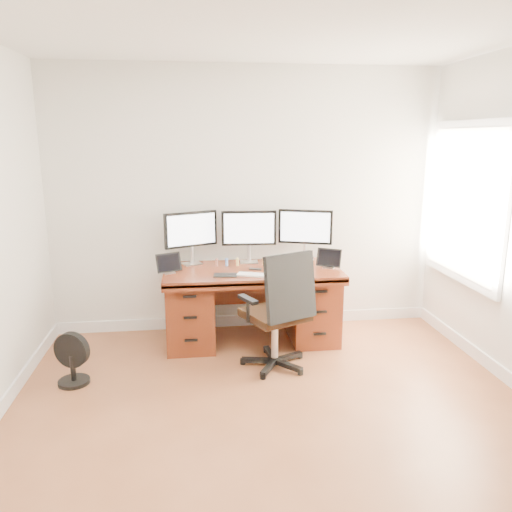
{
  "coord_description": "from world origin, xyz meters",
  "views": [
    {
      "loc": [
        -0.55,
        -2.84,
        1.99
      ],
      "look_at": [
        0.0,
        1.5,
        0.95
      ],
      "focal_mm": 35.0,
      "sensor_mm": 36.0,
      "label": 1
    }
  ],
  "objects": [
    {
      "name": "ground",
      "position": [
        0.0,
        0.0,
        0.0
      ],
      "size": [
        4.5,
        4.5,
        0.0
      ],
      "primitive_type": "plane",
      "color": "brown",
      "rests_on": "ground"
    },
    {
      "name": "back_wall",
      "position": [
        0.0,
        2.25,
        1.35
      ],
      "size": [
        4.0,
        0.1,
        2.7
      ],
      "primitive_type": "cube",
      "color": "silver",
      "rests_on": "ground"
    },
    {
      "name": "desk",
      "position": [
        0.0,
        1.83,
        0.4
      ],
      "size": [
        1.7,
        0.8,
        0.75
      ],
      "color": "#5E2512",
      "rests_on": "ground"
    },
    {
      "name": "office_chair",
      "position": [
        0.15,
        1.18,
        0.35
      ],
      "size": [
        0.75,
        0.75,
        1.07
      ],
      "rotation": [
        0.0,
        0.0,
        0.43
      ],
      "color": "black",
      "rests_on": "ground"
    },
    {
      "name": "floor_fan",
      "position": [
        -1.58,
        1.1,
        0.21
      ],
      "size": [
        0.3,
        0.26,
        0.44
      ],
      "rotation": [
        0.0,
        0.0,
        -0.36
      ],
      "color": "black",
      "rests_on": "ground"
    },
    {
      "name": "monitor_left",
      "position": [
        -0.58,
        2.07,
        1.09
      ],
      "size": [
        0.52,
        0.25,
        0.53
      ],
      "rotation": [
        0.0,
        0.0,
        0.4
      ],
      "color": "silver",
      "rests_on": "desk"
    },
    {
      "name": "monitor_center",
      "position": [
        -0.0,
        2.07,
        1.09
      ],
      "size": [
        0.55,
        0.15,
        0.53
      ],
      "rotation": [
        0.0,
        0.0,
        -0.06
      ],
      "color": "silver",
      "rests_on": "desk"
    },
    {
      "name": "monitor_right",
      "position": [
        0.58,
        2.07,
        1.09
      ],
      "size": [
        0.53,
        0.22,
        0.53
      ],
      "rotation": [
        0.0,
        0.0,
        -0.34
      ],
      "color": "silver",
      "rests_on": "desk"
    },
    {
      "name": "tablet_left",
      "position": [
        -0.79,
        1.75,
        0.84
      ],
      "size": [
        0.25,
        0.16,
        0.19
      ],
      "rotation": [
        0.0,
        0.0,
        0.41
      ],
      "color": "silver",
      "rests_on": "desk"
    },
    {
      "name": "tablet_right",
      "position": [
        0.75,
        1.75,
        0.84
      ],
      "size": [
        0.24,
        0.18,
        0.19
      ],
      "rotation": [
        0.0,
        0.0,
        -0.53
      ],
      "color": "silver",
      "rests_on": "desk"
    },
    {
      "name": "keyboard",
      "position": [
        -0.03,
        1.57,
        0.76
      ],
      "size": [
        0.28,
        0.19,
        0.01
      ],
      "primitive_type": "cube",
      "rotation": [
        0.0,
        0.0,
        -0.35
      ],
      "color": "white",
      "rests_on": "desk"
    },
    {
      "name": "trackpad",
      "position": [
        0.27,
        1.61,
        0.76
      ],
      "size": [
        0.16,
        0.16,
        0.01
      ],
      "primitive_type": "cube",
      "rotation": [
        0.0,
        0.0,
        -0.21
      ],
      "color": "silver",
      "rests_on": "desk"
    },
    {
      "name": "drawing_tablet",
      "position": [
        -0.27,
        1.59,
        0.76
      ],
      "size": [
        0.23,
        0.16,
        0.01
      ],
      "primitive_type": "cube",
      "rotation": [
        0.0,
        0.0,
        -0.1
      ],
      "color": "black",
      "rests_on": "desk"
    },
    {
      "name": "phone",
      "position": [
        0.03,
        1.78,
        0.76
      ],
      "size": [
        0.13,
        0.09,
        0.01
      ],
      "primitive_type": "cube",
      "rotation": [
        0.0,
        0.0,
        -0.3
      ],
      "color": "black",
      "rests_on": "desk"
    },
    {
      "name": "figurine_brown",
      "position": [
        -0.34,
        1.95,
        0.79
      ],
      "size": [
        0.03,
        0.03,
        0.08
      ],
      "color": "#955A4D",
      "rests_on": "desk"
    },
    {
      "name": "figurine_blue",
      "position": [
        -0.24,
        1.95,
        0.79
      ],
      "size": [
        0.03,
        0.03,
        0.08
      ],
      "color": "#6591E0",
      "rests_on": "desk"
    },
    {
      "name": "figurine_yellow",
      "position": [
        -0.13,
        1.95,
        0.79
      ],
      "size": [
        0.03,
        0.03,
        0.08
      ],
      "color": "#D9C065",
      "rests_on": "desk"
    },
    {
      "name": "figurine_orange",
      "position": [
        0.13,
        1.95,
        0.79
      ],
      "size": [
        0.03,
        0.03,
        0.08
      ],
      "color": "#FC9D46",
      "rests_on": "desk"
    },
    {
      "name": "figurine_pink",
      "position": [
        0.23,
        1.95,
        0.79
      ],
      "size": [
        0.03,
        0.03,
        0.08
      ],
      "color": "pink",
      "rests_on": "desk"
    },
    {
      "name": "figurine_purple",
      "position": [
        0.38,
        1.95,
        0.79
      ],
      "size": [
        0.03,
        0.03,
        0.08
      ],
      "color": "#A16DCA",
      "rests_on": "desk"
    }
  ]
}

